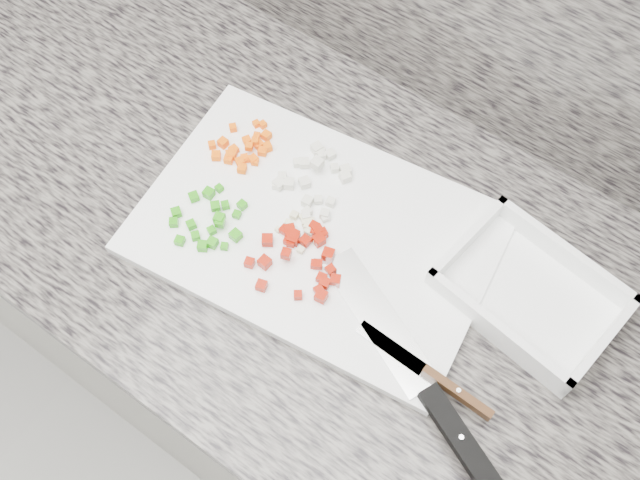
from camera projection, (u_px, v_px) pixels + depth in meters
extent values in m
cube|color=silver|center=(275.00, 317.00, 1.44)|extent=(3.92, 0.62, 0.86)
cube|color=#615C55|center=(257.00, 202.00, 1.04)|extent=(3.96, 0.64, 0.04)
cube|color=white|center=(317.00, 232.00, 0.98)|extent=(0.52, 0.38, 0.02)
cube|color=#FF6005|center=(233.00, 128.00, 1.05)|extent=(0.01, 0.01, 0.01)
cube|color=#FF6005|center=(229.00, 159.00, 1.02)|extent=(0.02, 0.02, 0.01)
cube|color=#FF6005|center=(231.00, 155.00, 1.03)|extent=(0.02, 0.02, 0.01)
cube|color=#FF6005|center=(247.00, 159.00, 1.02)|extent=(0.01, 0.01, 0.01)
cube|color=#FF6005|center=(223.00, 143.00, 1.04)|extent=(0.01, 0.01, 0.01)
cube|color=#FF6005|center=(234.00, 150.00, 1.03)|extent=(0.01, 0.01, 0.01)
cube|color=#FF6005|center=(263.00, 125.00, 1.05)|extent=(0.01, 0.01, 0.01)
cube|color=#FF6005|center=(242.00, 169.00, 1.02)|extent=(0.02, 0.02, 0.01)
cube|color=#FF6005|center=(266.00, 136.00, 1.04)|extent=(0.01, 0.01, 0.01)
cube|color=#FF6005|center=(257.00, 136.00, 1.04)|extent=(0.01, 0.01, 0.01)
cube|color=#FF6005|center=(258.00, 144.00, 1.03)|extent=(0.02, 0.02, 0.01)
cube|color=#FF6005|center=(240.00, 162.00, 1.02)|extent=(0.02, 0.02, 0.01)
cube|color=#FF6005|center=(212.00, 145.00, 1.04)|extent=(0.01, 0.01, 0.01)
cube|color=#FF6005|center=(216.00, 156.00, 1.03)|extent=(0.02, 0.02, 0.01)
cube|color=#FF6005|center=(232.00, 155.00, 1.03)|extent=(0.02, 0.02, 0.01)
cube|color=#FF6005|center=(245.00, 158.00, 1.03)|extent=(0.01, 0.01, 0.01)
cube|color=#FF6005|center=(262.00, 151.00, 1.03)|extent=(0.02, 0.02, 0.01)
cube|color=#FF6005|center=(249.00, 147.00, 1.02)|extent=(0.01, 0.01, 0.01)
cube|color=#FF6005|center=(255.00, 162.00, 1.02)|extent=(0.01, 0.01, 0.01)
cube|color=#FF6005|center=(255.00, 141.00, 1.03)|extent=(0.01, 0.01, 0.01)
cube|color=#FF6005|center=(253.00, 159.00, 1.02)|extent=(0.01, 0.01, 0.01)
cube|color=#FF6005|center=(256.00, 124.00, 1.05)|extent=(0.01, 0.01, 0.01)
cube|color=#FF6005|center=(267.00, 147.00, 1.03)|extent=(0.02, 0.02, 0.01)
cube|color=#FF6005|center=(247.00, 140.00, 1.04)|extent=(0.02, 0.02, 0.01)
cube|color=silver|center=(304.00, 163.00, 1.02)|extent=(0.02, 0.02, 0.01)
cube|color=silver|center=(307.00, 202.00, 0.99)|extent=(0.02, 0.02, 0.01)
cube|color=silver|center=(282.00, 176.00, 1.01)|extent=(0.02, 0.02, 0.01)
cube|color=silver|center=(279.00, 183.00, 1.00)|extent=(0.02, 0.02, 0.01)
cube|color=silver|center=(318.00, 200.00, 0.99)|extent=(0.02, 0.02, 0.01)
cube|color=silver|center=(306.00, 216.00, 0.98)|extent=(0.02, 0.02, 0.01)
cube|color=silver|center=(345.00, 177.00, 1.01)|extent=(0.02, 0.02, 0.01)
cube|color=silver|center=(335.00, 168.00, 1.02)|extent=(0.02, 0.02, 0.01)
cube|color=silver|center=(304.00, 182.00, 1.00)|extent=(0.02, 0.02, 0.01)
cube|color=silver|center=(297.00, 163.00, 1.02)|extent=(0.02, 0.02, 0.01)
cube|color=silver|center=(325.00, 214.00, 0.98)|extent=(0.02, 0.02, 0.01)
cube|color=silver|center=(289.00, 184.00, 1.00)|extent=(0.02, 0.02, 0.01)
cube|color=silver|center=(330.00, 154.00, 1.03)|extent=(0.02, 0.02, 0.01)
cube|color=silver|center=(345.00, 170.00, 1.01)|extent=(0.02, 0.02, 0.01)
cube|color=silver|center=(276.00, 185.00, 1.00)|extent=(0.01, 0.01, 0.01)
cube|color=silver|center=(320.00, 152.00, 1.03)|extent=(0.02, 0.02, 0.01)
cube|color=silver|center=(307.00, 212.00, 0.98)|extent=(0.01, 0.01, 0.01)
cube|color=silver|center=(325.00, 218.00, 0.98)|extent=(0.01, 0.01, 0.01)
cube|color=silver|center=(317.00, 148.00, 1.03)|extent=(0.02, 0.02, 0.01)
cube|color=silver|center=(317.00, 164.00, 1.01)|extent=(0.02, 0.02, 0.01)
cube|color=silver|center=(322.00, 155.00, 1.03)|extent=(0.02, 0.02, 0.01)
cube|color=silver|center=(331.00, 202.00, 0.99)|extent=(0.01, 0.01, 0.01)
cube|color=#26960D|center=(242.00, 205.00, 0.99)|extent=(0.01, 0.01, 0.01)
cube|color=#26960D|center=(194.00, 197.00, 0.99)|extent=(0.02, 0.02, 0.01)
cube|color=#26960D|center=(180.00, 241.00, 0.96)|extent=(0.02, 0.02, 0.01)
cube|color=#26960D|center=(174.00, 222.00, 0.97)|extent=(0.02, 0.02, 0.01)
cube|color=#26960D|center=(176.00, 212.00, 0.98)|extent=(0.02, 0.02, 0.01)
cube|color=#26960D|center=(191.00, 225.00, 0.97)|extent=(0.02, 0.02, 0.01)
cube|color=#26960D|center=(212.00, 243.00, 0.96)|extent=(0.02, 0.02, 0.01)
cube|color=#26960D|center=(236.00, 235.00, 0.96)|extent=(0.02, 0.02, 0.01)
cube|color=#26960D|center=(237.00, 214.00, 0.98)|extent=(0.01, 0.01, 0.01)
cube|color=#26960D|center=(196.00, 236.00, 0.96)|extent=(0.02, 0.02, 0.01)
cube|color=#26960D|center=(212.00, 230.00, 0.97)|extent=(0.01, 0.01, 0.01)
cube|color=#26960D|center=(215.00, 206.00, 0.97)|extent=(0.02, 0.02, 0.01)
cube|color=#26960D|center=(203.00, 246.00, 0.96)|extent=(0.02, 0.02, 0.01)
cube|color=#26960D|center=(219.00, 188.00, 1.00)|extent=(0.01, 0.01, 0.01)
cube|color=#26960D|center=(225.00, 205.00, 0.99)|extent=(0.02, 0.02, 0.01)
cube|color=#26960D|center=(220.00, 222.00, 0.96)|extent=(0.02, 0.02, 0.01)
cube|color=#26960D|center=(219.00, 218.00, 0.97)|extent=(0.02, 0.02, 0.01)
cube|color=#26960D|center=(209.00, 193.00, 1.00)|extent=(0.01, 0.01, 0.01)
cube|color=#26960D|center=(224.00, 246.00, 0.96)|extent=(0.01, 0.01, 0.01)
cube|color=#9D1202|center=(290.00, 230.00, 0.97)|extent=(0.02, 0.02, 0.01)
cube|color=#9D1202|center=(286.00, 254.00, 0.94)|extent=(0.02, 0.02, 0.01)
cube|color=#9D1202|center=(323.00, 234.00, 0.97)|extent=(0.02, 0.02, 0.01)
cube|color=#9D1202|center=(298.00, 295.00, 0.92)|extent=(0.02, 0.02, 0.01)
cube|color=#9D1202|center=(319.00, 240.00, 0.96)|extent=(0.02, 0.02, 0.01)
cube|color=#9D1202|center=(322.00, 278.00, 0.93)|extent=(0.01, 0.01, 0.01)
cube|color=#9D1202|center=(293.00, 239.00, 0.96)|extent=(0.02, 0.02, 0.01)
cube|color=#9D1202|center=(318.00, 231.00, 0.97)|extent=(0.02, 0.02, 0.01)
cube|color=#9D1202|center=(322.00, 237.00, 0.96)|extent=(0.01, 0.01, 0.01)
cube|color=#9D1202|center=(290.00, 238.00, 0.96)|extent=(0.02, 0.02, 0.01)
cube|color=#9D1202|center=(331.00, 270.00, 0.94)|extent=(0.02, 0.02, 0.01)
cube|color=#9D1202|center=(314.00, 226.00, 0.97)|extent=(0.01, 0.01, 0.01)
cube|color=#9D1202|center=(305.00, 241.00, 0.96)|extent=(0.01, 0.01, 0.01)
cube|color=#9D1202|center=(288.00, 241.00, 0.96)|extent=(0.01, 0.01, 0.01)
cube|color=#9D1202|center=(314.00, 231.00, 0.97)|extent=(0.01, 0.01, 0.01)
cube|color=#9D1202|center=(267.00, 240.00, 0.96)|extent=(0.02, 0.02, 0.01)
cube|color=#9D1202|center=(319.00, 290.00, 0.93)|extent=(0.02, 0.02, 0.01)
cube|color=#9D1202|center=(315.00, 264.00, 0.94)|extent=(0.01, 0.01, 0.01)
cube|color=#9D1202|center=(325.00, 283.00, 0.93)|extent=(0.01, 0.01, 0.01)
cube|color=#9D1202|center=(265.00, 262.00, 0.94)|extent=(0.02, 0.02, 0.01)
cube|color=#9D1202|center=(336.00, 280.00, 0.93)|extent=(0.02, 0.02, 0.01)
cube|color=#9D1202|center=(318.00, 264.00, 0.94)|extent=(0.02, 0.02, 0.01)
cube|color=#9D1202|center=(250.00, 263.00, 0.95)|extent=(0.02, 0.02, 0.01)
cube|color=#9D1202|center=(328.00, 254.00, 0.95)|extent=(0.02, 0.02, 0.01)
cube|color=#9D1202|center=(262.00, 286.00, 0.93)|extent=(0.02, 0.02, 0.01)
cube|color=#9D1202|center=(321.00, 296.00, 0.92)|extent=(0.02, 0.02, 0.01)
cube|color=#9D1202|center=(284.00, 230.00, 0.97)|extent=(0.01, 0.01, 0.01)
cube|color=#9D1202|center=(291.00, 243.00, 0.96)|extent=(0.01, 0.01, 0.01)
cube|color=#9D1202|center=(293.00, 235.00, 0.96)|extent=(0.02, 0.02, 0.01)
cube|color=beige|center=(318.00, 240.00, 0.96)|extent=(0.01, 0.01, 0.01)
cube|color=beige|center=(318.00, 239.00, 0.96)|extent=(0.01, 0.01, 0.01)
cube|color=beige|center=(305.00, 222.00, 0.98)|extent=(0.01, 0.01, 0.01)
cube|color=beige|center=(294.00, 215.00, 0.98)|extent=(0.01, 0.01, 0.01)
cube|color=beige|center=(308.00, 226.00, 0.97)|extent=(0.01, 0.01, 0.01)
cube|color=beige|center=(309.00, 227.00, 0.97)|extent=(0.01, 0.01, 0.01)
cube|color=beige|center=(278.00, 229.00, 0.97)|extent=(0.01, 0.01, 0.01)
cube|color=beige|center=(308.00, 231.00, 0.97)|extent=(0.01, 0.01, 0.01)
cube|color=beige|center=(308.00, 228.00, 0.97)|extent=(0.01, 0.01, 0.00)
cube|color=beige|center=(301.00, 250.00, 0.96)|extent=(0.01, 0.01, 0.01)
cube|color=beige|center=(311.00, 220.00, 0.98)|extent=(0.01, 0.01, 0.01)
cube|color=beige|center=(288.00, 222.00, 0.98)|extent=(0.01, 0.01, 0.01)
cube|color=beige|center=(310.00, 222.00, 0.98)|extent=(0.01, 0.01, 0.01)
cube|color=beige|center=(303.00, 217.00, 0.98)|extent=(0.01, 0.01, 0.01)
cube|color=beige|center=(291.00, 226.00, 0.97)|extent=(0.01, 0.01, 0.01)
cube|color=beige|center=(311.00, 233.00, 0.97)|extent=(0.01, 0.01, 0.01)
cube|color=silver|center=(379.00, 320.00, 0.91)|extent=(0.21, 0.13, 0.00)
cube|color=black|center=(460.00, 439.00, 0.83)|extent=(0.14, 0.08, 0.02)
cylinder|color=silver|center=(461.00, 437.00, 0.83)|extent=(0.01, 0.01, 0.00)
cube|color=silver|center=(391.00, 348.00, 0.89)|extent=(0.10, 0.02, 0.00)
cube|color=#4C2913|center=(457.00, 393.00, 0.86)|extent=(0.10, 0.01, 0.02)
cylinder|color=silver|center=(458.00, 390.00, 0.85)|extent=(0.01, 0.01, 0.00)
cube|color=white|center=(527.00, 298.00, 0.94)|extent=(0.24, 0.19, 0.01)
cube|color=white|center=(564.00, 253.00, 0.94)|extent=(0.22, 0.04, 0.04)
cube|color=white|center=(496.00, 330.00, 0.89)|extent=(0.22, 0.04, 0.04)
cube|color=white|center=(601.00, 344.00, 0.88)|extent=(0.03, 0.16, 0.04)
cube|color=white|center=(467.00, 241.00, 0.95)|extent=(0.03, 0.16, 0.04)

